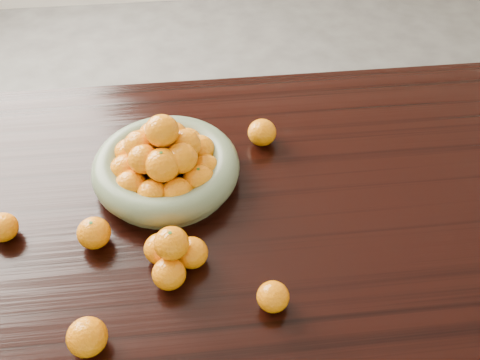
{
  "coord_description": "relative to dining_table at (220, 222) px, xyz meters",
  "views": [
    {
      "loc": [
        -0.04,
        -0.88,
        1.71
      ],
      "look_at": [
        0.05,
        -0.02,
        0.83
      ],
      "focal_mm": 40.0,
      "sensor_mm": 36.0,
      "label": 1
    }
  ],
  "objects": [
    {
      "name": "loose_orange_2",
      "position": [
        0.08,
        -0.31,
        0.12
      ],
      "size": [
        0.07,
        0.07,
        0.06
      ],
      "primitive_type": "ellipsoid",
      "color": "orange",
      "rests_on": "dining_table"
    },
    {
      "name": "loose_orange_3",
      "position": [
        -0.49,
        -0.06,
        0.12
      ],
      "size": [
        0.07,
        0.07,
        0.06
      ],
      "primitive_type": "ellipsoid",
      "color": "orange",
      "rests_on": "dining_table"
    },
    {
      "name": "loose_orange_4",
      "position": [
        0.13,
        0.19,
        0.12
      ],
      "size": [
        0.08,
        0.08,
        0.07
      ],
      "primitive_type": "ellipsoid",
      "color": "orange",
      "rests_on": "dining_table"
    },
    {
      "name": "orange_pyramid",
      "position": [
        -0.11,
        -0.19,
        0.14
      ],
      "size": [
        0.14,
        0.14,
        0.12
      ],
      "rotation": [
        0.0,
        0.0,
        -0.26
      ],
      "color": "orange",
      "rests_on": "dining_table"
    },
    {
      "name": "dining_table",
      "position": [
        0.0,
        0.0,
        0.0
      ],
      "size": [
        2.0,
        1.0,
        0.75
      ],
      "color": "black",
      "rests_on": "ground"
    },
    {
      "name": "ground",
      "position": [
        0.0,
        0.0,
        -0.66
      ],
      "size": [
        5.0,
        5.0,
        0.0
      ],
      "primitive_type": "plane",
      "color": "slate",
      "rests_on": "ground"
    },
    {
      "name": "loose_orange_1",
      "position": [
        -0.28,
        -0.36,
        0.13
      ],
      "size": [
        0.08,
        0.08,
        0.07
      ],
      "primitive_type": "ellipsoid",
      "color": "orange",
      "rests_on": "dining_table"
    },
    {
      "name": "loose_orange_0",
      "position": [
        -0.29,
        -0.1,
        0.12
      ],
      "size": [
        0.08,
        0.08,
        0.07
      ],
      "primitive_type": "ellipsoid",
      "color": "orange",
      "rests_on": "dining_table"
    },
    {
      "name": "fruit_bowl",
      "position": [
        -0.12,
        0.08,
        0.14
      ],
      "size": [
        0.36,
        0.36,
        0.19
      ],
      "rotation": [
        0.0,
        0.0,
        -0.37
      ],
      "color": "#647153",
      "rests_on": "dining_table"
    }
  ]
}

